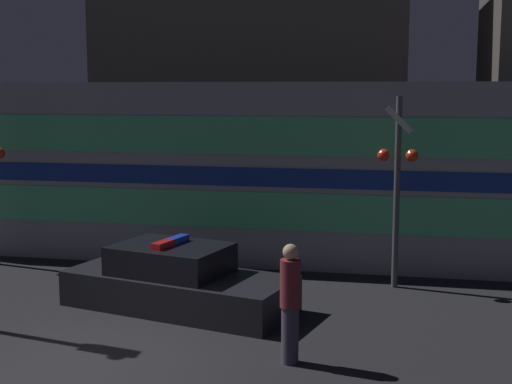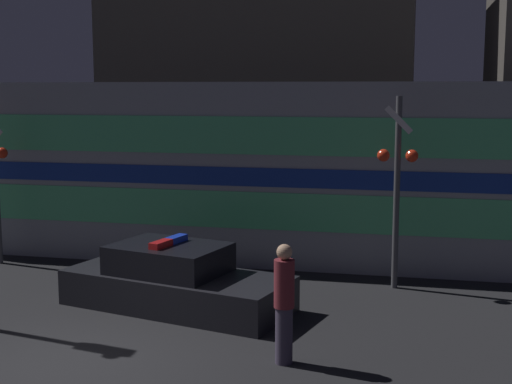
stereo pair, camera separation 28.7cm
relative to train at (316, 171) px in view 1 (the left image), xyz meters
name	(u,v)px [view 1 (the left image)]	position (x,y,z in m)	size (l,w,h in m)	color
ground_plane	(73,366)	(-2.73, -7.70, -2.14)	(120.00, 120.00, 0.00)	black
train	(316,171)	(0.00, 0.00, 0.00)	(20.39, 2.95, 4.28)	#999EA5
police_car	(177,283)	(-2.07, -4.63, -1.65)	(4.61, 2.75, 1.33)	black
pedestrian	(290,302)	(0.45, -6.92, -1.19)	(0.31, 0.31, 1.85)	#3F384C
crossing_signal_near	(397,179)	(1.96, -2.39, 0.16)	(0.82, 0.33, 3.98)	#4C4C51
building_left	(258,68)	(-3.29, 9.34, 2.74)	(10.93, 6.04, 9.77)	#47423D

